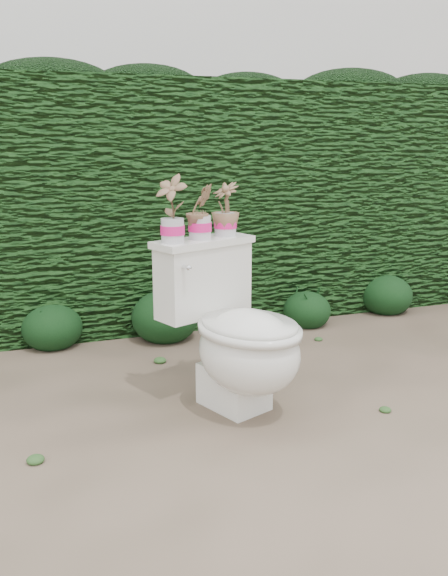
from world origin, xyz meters
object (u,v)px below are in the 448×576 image
object	(u,v)px
toilet	(237,336)
potted_plant_right	(225,211)
potted_plant_left	(172,210)
potted_plant_center	(200,213)

from	to	relation	value
toilet	potted_plant_right	world-z (taller)	potted_plant_right
potted_plant_left	potted_plant_center	world-z (taller)	potted_plant_left
potted_plant_center	potted_plant_right	distance (m)	0.16
toilet	potted_plant_center	distance (m)	0.59
potted_plant_left	potted_plant_center	bearing A→B (deg)	72.57
potted_plant_left	potted_plant_right	distance (m)	0.32
toilet	potted_plant_left	world-z (taller)	potted_plant_left
potted_plant_left	toilet	bearing A→B (deg)	19.07
toilet	potted_plant_center	xyz separation A→B (m)	(-0.11, 0.22, 0.54)
potted_plant_left	potted_plant_right	xyz separation A→B (m)	(0.29, 0.12, -0.02)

